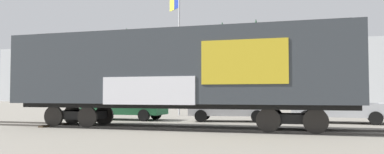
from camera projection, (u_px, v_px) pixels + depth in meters
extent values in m
plane|color=slate|center=(169.00, 128.00, 16.61)|extent=(260.00, 260.00, 0.00)
cube|color=#4C4742|center=(172.00, 129.00, 15.84)|extent=(59.97, 2.02, 0.08)
cube|color=#4C4742|center=(183.00, 126.00, 17.22)|extent=(59.97, 2.02, 0.08)
cube|color=#423323|center=(58.00, 125.00, 18.19)|extent=(0.32, 2.51, 0.07)
cube|color=#33383D|center=(177.00, 68.00, 16.64)|extent=(14.59, 3.43, 2.98)
cube|color=#2D2823|center=(177.00, 30.00, 16.71)|extent=(13.78, 0.84, 0.24)
cube|color=gold|center=(244.00, 62.00, 14.33)|extent=(3.19, 0.13, 1.64)
cube|color=silver|center=(147.00, 91.00, 15.37)|extent=(3.88, 0.15, 1.10)
cube|color=black|center=(177.00, 106.00, 16.57)|extent=(14.26, 2.08, 0.20)
cube|color=black|center=(80.00, 115.00, 17.90)|extent=(2.14, 1.40, 0.36)
cylinder|color=black|center=(54.00, 116.00, 17.45)|extent=(0.92, 0.15, 0.92)
cylinder|color=black|center=(72.00, 115.00, 18.83)|extent=(0.92, 0.15, 0.92)
cylinder|color=black|center=(87.00, 117.00, 16.96)|extent=(0.92, 0.15, 0.92)
cylinder|color=black|center=(104.00, 115.00, 18.34)|extent=(0.92, 0.15, 0.92)
cube|color=black|center=(292.00, 118.00, 15.20)|extent=(2.14, 1.40, 0.36)
cylinder|color=black|center=(268.00, 120.00, 14.75)|extent=(0.92, 0.15, 0.92)
cylinder|color=black|center=(272.00, 118.00, 16.13)|extent=(0.92, 0.15, 0.92)
cylinder|color=black|center=(316.00, 121.00, 14.27)|extent=(0.92, 0.15, 0.92)
cylinder|color=black|center=(315.00, 119.00, 15.64)|extent=(0.92, 0.15, 0.92)
cylinder|color=silver|center=(179.00, 54.00, 27.35)|extent=(0.12, 0.12, 8.45)
cube|color=navy|center=(174.00, 4.00, 28.23)|extent=(1.03, 1.12, 0.83)
cube|color=yellow|center=(172.00, 5.00, 28.56)|extent=(0.53, 0.58, 0.83)
cube|color=silver|center=(272.00, 76.00, 86.97)|extent=(114.42, 32.96, 11.36)
cube|color=#8C725B|center=(163.00, 41.00, 83.34)|extent=(4.39, 4.10, 3.11)
cube|color=#8C725B|center=(221.00, 39.00, 80.16)|extent=(6.28, 4.60, 2.90)
cube|color=#9E9384|center=(345.00, 33.00, 74.11)|extent=(5.01, 4.81, 3.32)
cube|color=brown|center=(249.00, 39.00, 78.71)|extent=(6.82, 4.70, 2.63)
cone|color=#193D23|center=(127.00, 38.00, 84.86)|extent=(2.27, 2.27, 4.54)
cone|color=#193D23|center=(222.00, 33.00, 77.00)|extent=(2.21, 2.21, 4.41)
cone|color=#193D23|center=(256.00, 31.00, 76.94)|extent=(2.47, 2.47, 4.95)
cone|color=#193D23|center=(280.00, 37.00, 81.16)|extent=(2.05, 2.05, 4.11)
cube|color=#1E5933|center=(124.00, 108.00, 22.39)|extent=(4.81, 1.96, 0.75)
cube|color=#2D333D|center=(123.00, 96.00, 22.44)|extent=(2.47, 1.67, 0.60)
cylinder|color=black|center=(156.00, 114.00, 22.65)|extent=(0.65, 0.25, 0.64)
cylinder|color=black|center=(144.00, 115.00, 21.10)|extent=(0.65, 0.25, 0.64)
cylinder|color=black|center=(106.00, 113.00, 23.64)|extent=(0.65, 0.25, 0.64)
cylinder|color=black|center=(91.00, 114.00, 22.08)|extent=(0.65, 0.25, 0.64)
cube|color=silver|center=(230.00, 108.00, 21.03)|extent=(4.42, 2.18, 0.74)
cube|color=#2D333D|center=(224.00, 94.00, 21.10)|extent=(2.33, 1.77, 0.75)
cylinder|color=black|center=(257.00, 115.00, 21.60)|extent=(0.66, 0.29, 0.64)
cylinder|color=black|center=(257.00, 116.00, 20.00)|extent=(0.66, 0.29, 0.64)
cylinder|color=black|center=(204.00, 114.00, 22.02)|extent=(0.66, 0.29, 0.64)
cylinder|color=black|center=(201.00, 116.00, 20.42)|extent=(0.66, 0.29, 0.64)
cube|color=#B7BABF|center=(340.00, 110.00, 19.84)|extent=(4.81, 2.43, 0.68)
cube|color=#2D333D|center=(335.00, 96.00, 19.97)|extent=(2.64, 1.97, 0.75)
cylinder|color=black|center=(374.00, 116.00, 20.06)|extent=(0.66, 0.30, 0.64)
cylinder|color=black|center=(376.00, 118.00, 18.42)|extent=(0.66, 0.30, 0.64)
cylinder|color=black|center=(310.00, 115.00, 21.24)|extent=(0.66, 0.30, 0.64)
cylinder|color=black|center=(306.00, 117.00, 19.59)|extent=(0.66, 0.30, 0.64)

